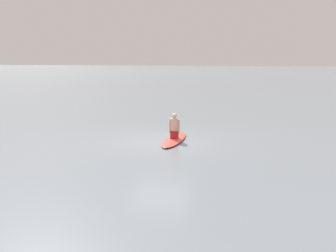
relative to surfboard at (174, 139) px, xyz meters
The scene contains 3 objects.
ground_plane 0.60m from the surfboard, 123.91° to the left, with size 400.00×400.00×0.00m, color gray.
surfboard is the anchor object (origin of this frame).
person_paddler 0.53m from the surfboard, 45.00° to the right, with size 0.36×0.46×1.05m.
Camera 1 is at (-14.17, -4.49, 3.35)m, focal length 39.17 mm.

